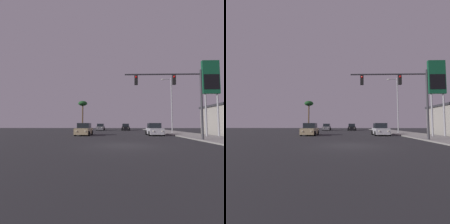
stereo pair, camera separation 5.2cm
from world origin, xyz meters
The scene contains 10 objects.
ground_plane centered at (0.00, 0.00, 0.00)m, with size 120.00×120.00×0.00m, color #28282B.
sidewalk_right centered at (9.50, 10.00, 0.06)m, with size 5.00×60.00×0.12m.
car_black centered at (1.62, 31.50, 0.76)m, with size 2.04×4.32×1.68m.
car_grey centered at (-4.70, 31.66, 0.76)m, with size 2.04×4.32×1.68m.
car_silver centered at (4.66, 11.85, 0.76)m, with size 2.04×4.33×1.68m.
car_tan centered at (-5.04, 11.45, 0.76)m, with size 2.04×4.33×1.68m.
traffic_light_mast centered at (5.31, 3.70, 4.72)m, with size 7.20×0.36×6.50m.
street_lamp centered at (8.32, 16.09, 5.12)m, with size 1.74×0.24×9.00m.
gas_station_sign centered at (10.67, 8.17, 6.62)m, with size 2.00×0.42×9.00m.
palm_tree_far centered at (-9.79, 34.00, 6.77)m, with size 2.40×2.40×7.82m.
Camera 2 is at (-0.41, -12.59, 1.50)m, focal length 28.00 mm.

